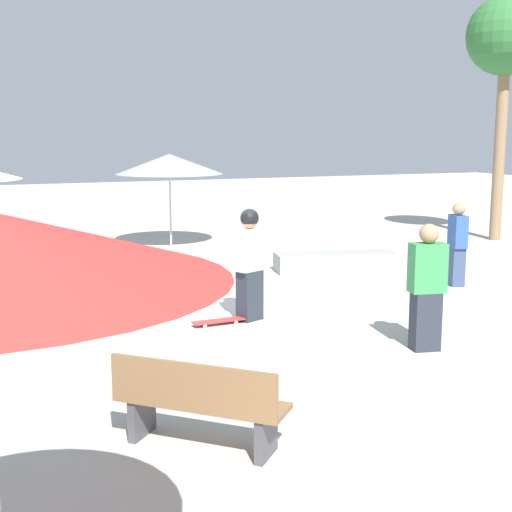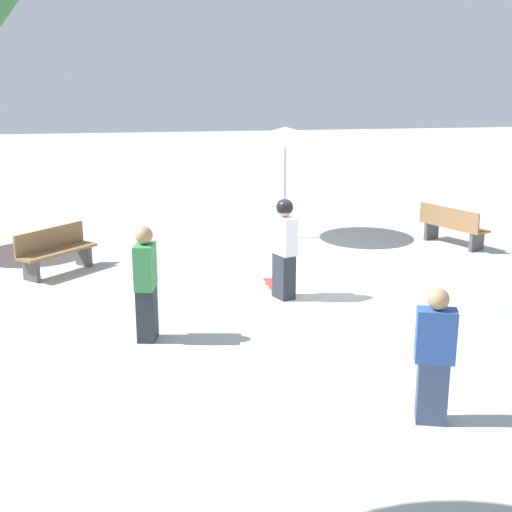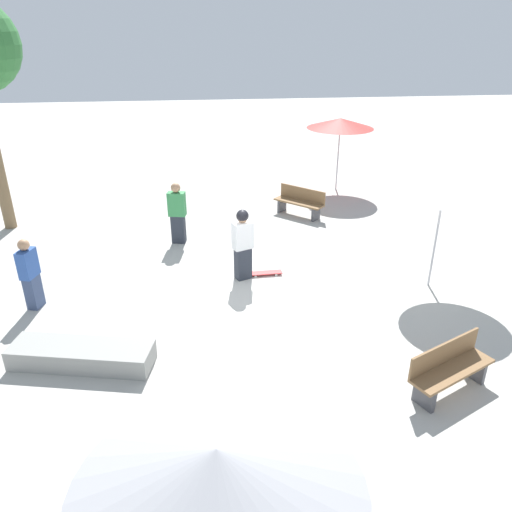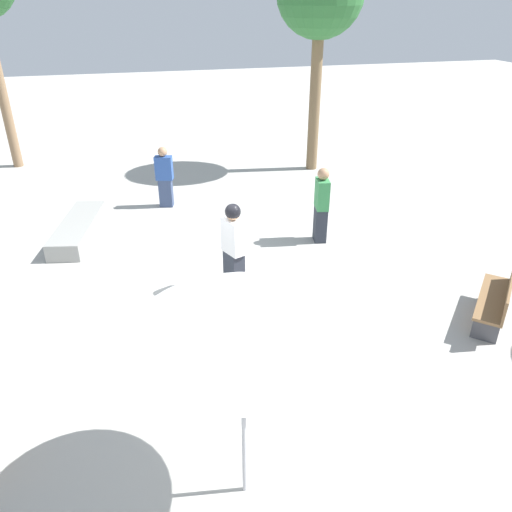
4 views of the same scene
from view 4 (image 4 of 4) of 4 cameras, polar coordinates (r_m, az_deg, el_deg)
The scene contains 8 objects.
ground_plane at distance 9.27m, azimuth -8.36°, elevation -4.53°, with size 60.00×60.00×0.00m, color #B2AFA8.
skater_main at distance 8.94m, azimuth -2.58°, elevation 1.27°, with size 0.51×0.41×1.71m.
skateboard at distance 8.93m, azimuth -1.17°, elevation -5.12°, with size 0.81×0.23×0.07m.
concrete_ledge at distance 11.99m, azimuth -19.65°, elevation 2.91°, with size 2.59×1.21×0.38m.
bench_far at distance 9.19m, azimuth 25.83°, elevation -4.50°, with size 1.46×1.43×0.85m.
shade_umbrella_white at distance 4.52m, azimuth -1.60°, elevation -6.88°, with size 2.14×2.14×2.50m.
bystander_watching at distance 13.02m, azimuth -10.40°, elevation 8.84°, with size 0.35×0.47×1.56m.
bystander_far at distance 10.96m, azimuth 7.48°, elevation 5.75°, with size 0.50×0.34×1.68m.
Camera 4 is at (7.83, -0.68, 4.91)m, focal length 35.00 mm.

